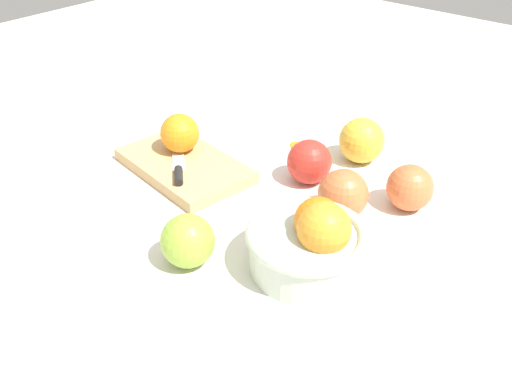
# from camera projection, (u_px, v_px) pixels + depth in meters

# --- Properties ---
(ground_plane) EXTENTS (2.40, 2.40, 0.00)m
(ground_plane) POSITION_uv_depth(u_px,v_px,m) (254.00, 191.00, 0.94)
(ground_plane) COLOR silver
(bowl) EXTENTS (0.17, 0.17, 0.11)m
(bowl) POSITION_uv_depth(u_px,v_px,m) (311.00, 242.00, 0.76)
(bowl) COLOR beige
(bowl) RESTS_ON ground_plane
(cutting_board) EXTENTS (0.25, 0.17, 0.02)m
(cutting_board) POSITION_uv_depth(u_px,v_px,m) (184.00, 166.00, 0.99)
(cutting_board) COLOR tan
(cutting_board) RESTS_ON ground_plane
(orange_on_board) EXTENTS (0.07, 0.07, 0.07)m
(orange_on_board) POSITION_uv_depth(u_px,v_px,m) (180.00, 133.00, 1.00)
(orange_on_board) COLOR orange
(orange_on_board) RESTS_ON cutting_board
(knife) EXTENTS (0.13, 0.12, 0.01)m
(knife) POSITION_uv_depth(u_px,v_px,m) (178.00, 167.00, 0.96)
(knife) COLOR silver
(knife) RESTS_ON cutting_board
(apple_front_left) EXTENTS (0.07, 0.07, 0.07)m
(apple_front_left) POSITION_uv_depth(u_px,v_px,m) (410.00, 188.00, 0.88)
(apple_front_left) COLOR #CC6638
(apple_front_left) RESTS_ON ground_plane
(apple_front_left_2) EXTENTS (0.08, 0.08, 0.08)m
(apple_front_left_2) POSITION_uv_depth(u_px,v_px,m) (309.00, 162.00, 0.95)
(apple_front_left_2) COLOR red
(apple_front_left_2) RESTS_ON ground_plane
(apple_back_left) EXTENTS (0.07, 0.07, 0.07)m
(apple_back_left) POSITION_uv_depth(u_px,v_px,m) (188.00, 241.00, 0.77)
(apple_back_left) COLOR #8EB738
(apple_back_left) RESTS_ON ground_plane
(apple_front_left_3) EXTENTS (0.08, 0.08, 0.08)m
(apple_front_left_3) POSITION_uv_depth(u_px,v_px,m) (362.00, 141.00, 1.01)
(apple_front_left_3) COLOR gold
(apple_front_left_3) RESTS_ON ground_plane
(apple_front_left_4) EXTENTS (0.08, 0.08, 0.08)m
(apple_front_left_4) POSITION_uv_depth(u_px,v_px,m) (343.00, 194.00, 0.86)
(apple_front_left_4) COLOR #CC6638
(apple_front_left_4) RESTS_ON ground_plane
(citrus_peel) EXTENTS (0.06, 0.05, 0.01)m
(citrus_peel) POSITION_uv_depth(u_px,v_px,m) (301.00, 146.00, 1.07)
(citrus_peel) COLOR orange
(citrus_peel) RESTS_ON ground_plane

